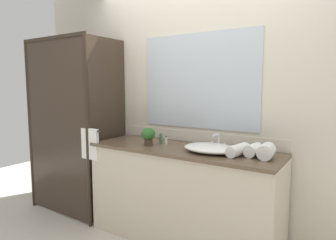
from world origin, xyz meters
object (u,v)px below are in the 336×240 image
object	(u,v)px
potted_plant	(148,135)
rolled_towel_middle	(253,150)
faucet	(218,143)
rolled_towel_near_edge	(266,151)
rolled_towel_far_edge	(238,150)
sink_basin	(210,148)
amenity_bottle_lotion	(166,140)
amenity_bottle_conditioner	(161,139)

from	to	relation	value
potted_plant	rolled_towel_middle	bearing A→B (deg)	6.57
faucet	rolled_towel_near_edge	distance (m)	0.49
faucet	potted_plant	distance (m)	0.66
faucet	rolled_towel_far_edge	size ratio (longest dim) A/B	0.68
rolled_towel_middle	sink_basin	bearing A→B (deg)	-171.74
potted_plant	rolled_towel_near_edge	size ratio (longest dim) A/B	0.95
rolled_towel_middle	amenity_bottle_lotion	bearing A→B (deg)	177.81
potted_plant	amenity_bottle_lotion	world-z (taller)	potted_plant
amenity_bottle_lotion	rolled_towel_middle	size ratio (longest dim) A/B	0.45
rolled_towel_near_edge	rolled_towel_far_edge	distance (m)	0.22
sink_basin	amenity_bottle_conditioner	bearing A→B (deg)	171.81
amenity_bottle_conditioner	rolled_towel_far_edge	xyz separation A→B (m)	(0.82, -0.08, -0.00)
sink_basin	amenity_bottle_lotion	bearing A→B (deg)	170.57
faucet	rolled_towel_far_edge	distance (m)	0.30
potted_plant	rolled_towel_far_edge	xyz separation A→B (m)	(0.87, 0.06, -0.05)
sink_basin	amenity_bottle_conditioner	distance (m)	0.58
potted_plant	rolled_towel_middle	size ratio (longest dim) A/B	0.95
amenity_bottle_lotion	rolled_towel_far_edge	size ratio (longest dim) A/B	0.33
potted_plant	rolled_towel_far_edge	bearing A→B (deg)	3.98
faucet	potted_plant	xyz separation A→B (m)	(-0.62, -0.23, 0.05)
faucet	rolled_towel_middle	xyz separation A→B (m)	(0.36, -0.11, 0.00)
amenity_bottle_lotion	amenity_bottle_conditioner	xyz separation A→B (m)	(-0.06, -0.00, 0.01)
potted_plant	rolled_towel_middle	xyz separation A→B (m)	(0.98, 0.11, -0.05)
amenity_bottle_lotion	rolled_towel_far_edge	bearing A→B (deg)	-6.42
faucet	rolled_towel_middle	distance (m)	0.38
amenity_bottle_conditioner	rolled_towel_middle	bearing A→B (deg)	-1.89
sink_basin	rolled_towel_middle	size ratio (longest dim) A/B	2.62
potted_plant	rolled_towel_near_edge	bearing A→B (deg)	4.41
faucet	rolled_towel_near_edge	world-z (taller)	faucet
rolled_towel_near_edge	rolled_towel_far_edge	xyz separation A→B (m)	(-0.22, -0.02, -0.01)
amenity_bottle_lotion	rolled_towel_near_edge	distance (m)	0.98
sink_basin	rolled_towel_far_edge	size ratio (longest dim) A/B	1.88
amenity_bottle_conditioner	rolled_towel_middle	world-z (taller)	rolled_towel_middle
potted_plant	rolled_towel_near_edge	world-z (taller)	potted_plant
sink_basin	faucet	size ratio (longest dim) A/B	2.79
faucet	rolled_towel_far_edge	bearing A→B (deg)	-34.00
amenity_bottle_conditioner	rolled_towel_middle	distance (m)	0.93
amenity_bottle_conditioner	rolled_towel_near_edge	distance (m)	1.04
faucet	amenity_bottle_conditioner	bearing A→B (deg)	-171.68
rolled_towel_near_edge	sink_basin	bearing A→B (deg)	-177.16
sink_basin	amenity_bottle_conditioner	size ratio (longest dim) A/B	4.71
rolled_towel_near_edge	rolled_towel_middle	size ratio (longest dim) A/B	1.00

